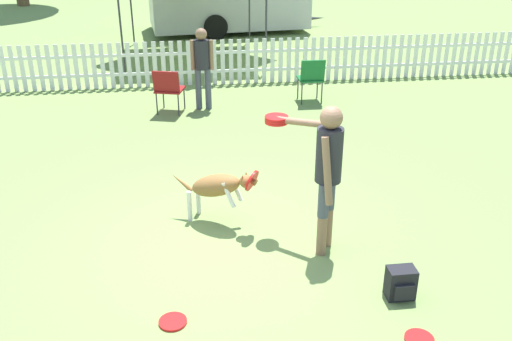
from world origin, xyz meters
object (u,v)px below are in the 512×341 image
(handler_person, at_px, (325,162))
(spectator_standing, at_px, (202,62))
(backpack_on_grass, at_px, (401,283))
(folding_chair_blue_left, at_px, (168,87))
(frisbee_near_handler, at_px, (173,322))
(leaping_dog, at_px, (218,186))
(folding_chair_center, at_px, (311,76))
(frisbee_midfield, at_px, (419,339))

(handler_person, xyz_separation_m, spectator_standing, (-1.07, 4.97, -0.16))
(backpack_on_grass, relative_size, folding_chair_blue_left, 0.39)
(folding_chair_blue_left, relative_size, spectator_standing, 0.55)
(frisbee_near_handler, bearing_deg, leaping_dog, 72.77)
(handler_person, xyz_separation_m, folding_chair_center, (1.00, 5.07, -0.54))
(folding_chair_blue_left, bearing_deg, backpack_on_grass, 127.44)
(folding_chair_blue_left, relative_size, folding_chair_center, 0.96)
(leaping_dog, xyz_separation_m, backpack_on_grass, (1.67, -1.67, -0.34))
(frisbee_near_handler, bearing_deg, frisbee_midfield, -13.30)
(backpack_on_grass, bearing_deg, frisbee_midfield, -93.81)
(frisbee_midfield, relative_size, backpack_on_grass, 0.81)
(spectator_standing, bearing_deg, folding_chair_center, -171.47)
(frisbee_near_handler, bearing_deg, backpack_on_grass, 2.62)
(handler_person, height_order, leaping_dog, handler_person)
(handler_person, bearing_deg, frisbee_near_handler, 156.16)
(frisbee_midfield, relative_size, spectator_standing, 0.17)
(folding_chair_blue_left, distance_m, folding_chair_center, 2.72)
(backpack_on_grass, bearing_deg, folding_chair_blue_left, 111.63)
(leaping_dog, height_order, backpack_on_grass, leaping_dog)
(frisbee_near_handler, xyz_separation_m, folding_chair_blue_left, (-0.07, 5.86, 0.49))
(folding_chair_blue_left, bearing_deg, folding_chair_center, -158.10)
(folding_chair_blue_left, height_order, spectator_standing, spectator_standing)
(handler_person, relative_size, backpack_on_grass, 5.18)
(backpack_on_grass, xyz_separation_m, folding_chair_center, (0.42, 6.05, 0.36))
(handler_person, bearing_deg, frisbee_midfield, -128.51)
(handler_person, bearing_deg, spectator_standing, 45.13)
(frisbee_midfield, bearing_deg, folding_chair_blue_left, 109.39)
(leaping_dog, xyz_separation_m, spectator_standing, (0.02, 4.28, 0.40))
(frisbee_midfield, xyz_separation_m, folding_chair_blue_left, (-2.24, 6.37, 0.49))
(handler_person, height_order, folding_chair_blue_left, handler_person)
(folding_chair_center, xyz_separation_m, spectator_standing, (-2.07, -0.10, 0.38))
(handler_person, relative_size, folding_chair_center, 1.93)
(frisbee_near_handler, height_order, frisbee_midfield, same)
(handler_person, height_order, frisbee_midfield, handler_person)
(frisbee_near_handler, xyz_separation_m, frisbee_midfield, (2.18, -0.51, 0.00))
(frisbee_near_handler, bearing_deg, spectator_standing, 84.61)
(leaping_dog, distance_m, folding_chair_blue_left, 4.13)
(leaping_dog, height_order, spectator_standing, spectator_standing)
(leaping_dog, distance_m, backpack_on_grass, 2.38)
(frisbee_near_handler, relative_size, folding_chair_center, 0.30)
(handler_person, distance_m, folding_chair_center, 5.20)
(handler_person, bearing_deg, folding_chair_blue_left, 52.63)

